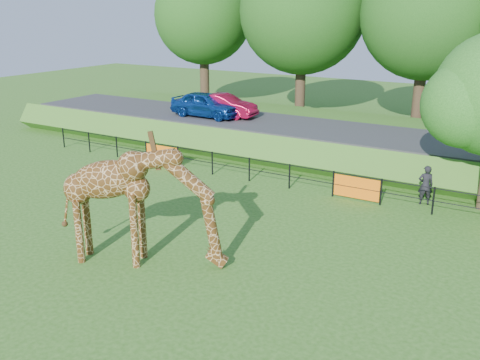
% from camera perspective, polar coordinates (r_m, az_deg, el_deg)
% --- Properties ---
extents(ground, '(90.00, 90.00, 0.00)m').
position_cam_1_polar(ground, '(16.96, -6.74, -8.40)').
color(ground, '#2D6018').
rests_on(ground, ground).
extents(giraffe, '(5.14, 2.77, 3.68)m').
position_cam_1_polar(giraffe, '(16.21, -10.41, -2.78)').
color(giraffe, '#4E2D10').
rests_on(giraffe, ground).
extents(perimeter_fence, '(28.07, 0.10, 1.10)m').
position_cam_1_polar(perimeter_fence, '(23.13, 5.30, 0.39)').
color(perimeter_fence, black).
rests_on(perimeter_fence, ground).
extents(embankment, '(40.00, 9.00, 1.30)m').
position_cam_1_polar(embankment, '(29.82, 11.60, 4.30)').
color(embankment, '#2D6018').
rests_on(embankment, ground).
extents(road, '(40.00, 5.00, 0.12)m').
position_cam_1_polar(road, '(28.28, 10.66, 5.10)').
color(road, '#2F2F32').
rests_on(road, embankment).
extents(car_blue, '(4.32, 1.81, 1.46)m').
position_cam_1_polar(car_blue, '(31.26, -3.66, 8.06)').
color(car_blue, '#13419B').
rests_on(car_blue, road).
extents(car_red, '(4.03, 1.60, 1.31)m').
position_cam_1_polar(car_red, '(31.29, -1.76, 7.95)').
color(car_red, '#A30B2F').
rests_on(car_red, road).
extents(visitor, '(0.69, 0.59, 1.60)m').
position_cam_1_polar(visitor, '(22.34, 19.18, -0.52)').
color(visitor, black).
rests_on(visitor, ground).
extents(bg_tree_line, '(37.30, 8.80, 11.82)m').
position_cam_1_polar(bg_tree_line, '(34.78, 19.15, 16.51)').
color(bg_tree_line, black).
rests_on(bg_tree_line, ground).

